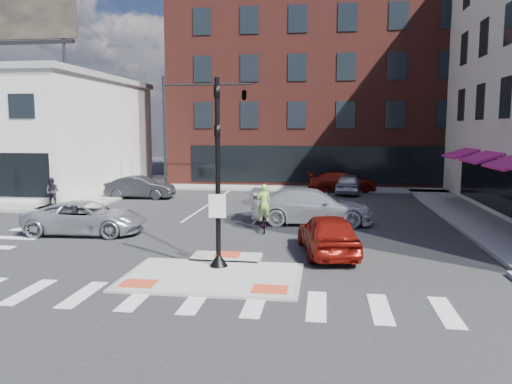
# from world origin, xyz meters

# --- Properties ---
(ground) EXTENTS (120.00, 120.00, 0.00)m
(ground) POSITION_xyz_m (0.00, 0.00, 0.00)
(ground) COLOR #28282B
(ground) RESTS_ON ground
(refuge_island) EXTENTS (5.40, 4.65, 0.13)m
(refuge_island) POSITION_xyz_m (0.00, -0.26, 0.05)
(refuge_island) COLOR gray
(refuge_island) RESTS_ON ground
(sidewalk_nw) EXTENTS (23.50, 20.50, 0.15)m
(sidewalk_nw) POSITION_xyz_m (-16.76, 15.29, 0.08)
(sidewalk_nw) COLOR gray
(sidewalk_nw) RESTS_ON ground
(sidewalk_e) EXTENTS (3.00, 24.00, 0.15)m
(sidewalk_e) POSITION_xyz_m (10.80, 10.00, 0.07)
(sidewalk_e) COLOR gray
(sidewalk_e) RESTS_ON ground
(sidewalk_n) EXTENTS (26.00, 3.00, 0.15)m
(sidewalk_n) POSITION_xyz_m (3.00, 22.00, 0.07)
(sidewalk_n) COLOR gray
(sidewalk_n) RESTS_ON ground
(building_n) EXTENTS (24.40, 18.40, 15.50)m
(building_n) POSITION_xyz_m (3.00, 31.99, 7.80)
(building_n) COLOR #56211B
(building_n) RESTS_ON ground
(building_far_left) EXTENTS (10.00, 12.00, 10.00)m
(building_far_left) POSITION_xyz_m (-4.00, 52.00, 5.00)
(building_far_left) COLOR slate
(building_far_left) RESTS_ON ground
(building_far_right) EXTENTS (12.00, 12.00, 12.00)m
(building_far_right) POSITION_xyz_m (9.00, 54.00, 6.00)
(building_far_right) COLOR brown
(building_far_right) RESTS_ON ground
(signal_pole) EXTENTS (0.60, 0.60, 5.98)m
(signal_pole) POSITION_xyz_m (0.00, 0.40, 2.36)
(signal_pole) COLOR black
(signal_pole) RESTS_ON refuge_island
(mast_arm_signal) EXTENTS (6.10, 2.24, 8.00)m
(mast_arm_signal) POSITION_xyz_m (-3.47, 18.00, 6.21)
(mast_arm_signal) COLOR black
(mast_arm_signal) RESTS_ON ground
(silver_suv) EXTENTS (5.19, 2.61, 1.41)m
(silver_suv) POSITION_xyz_m (-6.82, 5.00, 0.70)
(silver_suv) COLOR silver
(silver_suv) RESTS_ON ground
(red_sedan) EXTENTS (2.53, 4.68, 1.51)m
(red_sedan) POSITION_xyz_m (3.50, 2.88, 0.76)
(red_sedan) COLOR maroon
(red_sedan) RESTS_ON ground
(white_pickup) EXTENTS (5.85, 2.56, 1.67)m
(white_pickup) POSITION_xyz_m (2.76, 8.69, 0.84)
(white_pickup) COLOR silver
(white_pickup) RESTS_ON ground
(bg_car_dark) EXTENTS (4.41, 1.64, 1.44)m
(bg_car_dark) POSITION_xyz_m (-8.50, 15.82, 0.72)
(bg_car_dark) COLOR #26262B
(bg_car_dark) RESTS_ON ground
(bg_car_silver) EXTENTS (2.07, 4.31, 1.42)m
(bg_car_silver) POSITION_xyz_m (5.00, 19.89, 0.71)
(bg_car_silver) COLOR #AFB1B6
(bg_car_silver) RESTS_ON ground
(bg_car_red) EXTENTS (5.11, 2.53, 1.43)m
(bg_car_red) POSITION_xyz_m (4.59, 21.15, 0.71)
(bg_car_red) COLOR maroon
(bg_car_red) RESTS_ON ground
(cyclist) EXTENTS (0.80, 1.71, 2.11)m
(cyclist) POSITION_xyz_m (0.71, 6.56, 0.71)
(cyclist) COLOR #3F3F44
(cyclist) RESTS_ON ground
(pedestrian_a) EXTENTS (0.79, 0.62, 1.60)m
(pedestrian_a) POSITION_xyz_m (-12.00, 11.30, 0.95)
(pedestrian_a) COLOR black
(pedestrian_a) RESTS_ON sidewalk_nw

